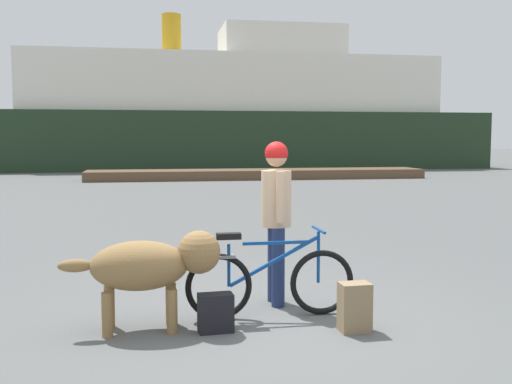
% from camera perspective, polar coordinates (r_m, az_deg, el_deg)
% --- Properties ---
extents(ground_plane, '(160.00, 160.00, 0.00)m').
position_cam_1_polar(ground_plane, '(6.05, 0.74, -12.09)').
color(ground_plane, '#595B5B').
extents(bicycle, '(1.71, 0.44, 0.88)m').
position_cam_1_polar(bicycle, '(6.08, 1.28, -8.41)').
color(bicycle, black).
rests_on(bicycle, ground_plane).
extents(person_cyclist, '(0.32, 0.53, 1.75)m').
position_cam_1_polar(person_cyclist, '(6.44, 1.92, -1.37)').
color(person_cyclist, navy).
rests_on(person_cyclist, ground_plane).
extents(dog, '(1.48, 0.54, 0.92)m').
position_cam_1_polar(dog, '(5.72, -9.84, -6.80)').
color(dog, olive).
rests_on(dog, ground_plane).
extents(backpack, '(0.29, 0.21, 0.46)m').
position_cam_1_polar(backpack, '(5.76, 9.29, -10.67)').
color(backpack, '#8C7251').
rests_on(backpack, ground_plane).
extents(handbag_pannier, '(0.33, 0.20, 0.36)m').
position_cam_1_polar(handbag_pannier, '(5.69, -3.83, -11.31)').
color(handbag_pannier, black).
rests_on(handbag_pannier, ground_plane).
extents(dock_pier, '(14.52, 2.09, 0.40)m').
position_cam_1_polar(dock_pier, '(26.21, 0.13, 1.70)').
color(dock_pier, brown).
rests_on(dock_pier, ground_plane).
extents(ferry_boat, '(28.99, 7.28, 8.79)m').
position_cam_1_polar(ferry_boat, '(35.87, -2.08, 7.26)').
color(ferry_boat, '#1E331E').
rests_on(ferry_boat, ground_plane).
extents(pine_tree_center, '(3.22, 3.22, 8.90)m').
position_cam_1_polar(pine_tree_center, '(53.31, -5.89, 9.41)').
color(pine_tree_center, '#4C331E').
rests_on(pine_tree_center, ground_plane).
extents(pine_tree_far_right, '(3.07, 3.07, 9.82)m').
position_cam_1_polar(pine_tree_far_right, '(54.67, 6.15, 9.66)').
color(pine_tree_far_right, '#4C331E').
rests_on(pine_tree_far_right, ground_plane).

